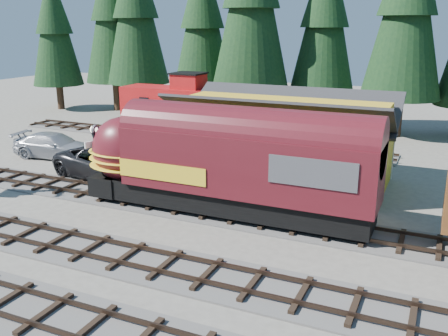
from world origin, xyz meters
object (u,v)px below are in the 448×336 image
at_px(locomotive, 216,167).
at_px(pickup_truck_a, 108,163).
at_px(depot, 282,132).
at_px(caboose, 179,109).
at_px(pickup_truck_b, 55,146).

xyz_separation_m(locomotive, pickup_truck_a, (-8.41, 2.52, -1.43)).
bearing_deg(depot, locomotive, -100.75).
bearing_deg(caboose, depot, -34.17).
relative_size(pickup_truck_a, pickup_truck_b, 1.21).
bearing_deg(pickup_truck_a, locomotive, -94.17).
distance_m(locomotive, caboose, 17.10).
bearing_deg(caboose, locomotive, -54.96).
distance_m(caboose, pickup_truck_b, 10.36).
distance_m(depot, caboose, 13.36).
bearing_deg(pickup_truck_b, pickup_truck_a, -118.96).
distance_m(depot, locomotive, 6.64).
relative_size(depot, locomotive, 0.85).
relative_size(depot, pickup_truck_b, 2.16).
distance_m(caboose, pickup_truck_a, 11.66).
bearing_deg(depot, pickup_truck_b, -175.05).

